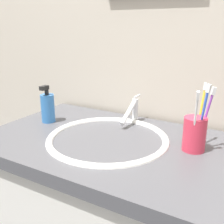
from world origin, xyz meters
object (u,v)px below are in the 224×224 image
Objects in this scene: toothbrush_blue at (203,114)px; toothbrush_yellow at (201,111)px; toothbrush_white at (195,119)px; toothbrush_purple at (206,115)px; toothbrush_cup at (194,134)px; soap_dispenser at (48,107)px; faucet at (133,110)px.

toothbrush_blue reaches higher than toothbrush_yellow.
toothbrush_white is at bearing -122.64° from toothbrush_blue.
toothbrush_purple is at bearing -50.58° from toothbrush_yellow.
toothbrush_yellow is at bearing 129.42° from toothbrush_purple.
soap_dispenser is (-0.58, -0.03, 0.01)m from toothbrush_cup.
soap_dispenser is at bearing 179.12° from toothbrush_white.
faucet is 0.34m from toothbrush_white.
toothbrush_purple is 0.98× the size of toothbrush_yellow.
faucet is at bearing 159.16° from toothbrush_purple.
toothbrush_cup is 0.08m from toothbrush_yellow.
toothbrush_cup is at bearing 98.66° from toothbrush_white.
toothbrush_white is (0.01, -0.03, 0.06)m from toothbrush_cup.
toothbrush_cup is at bearing -143.03° from toothbrush_purple.
toothbrush_white is at bearing -81.34° from toothbrush_cup.
toothbrush_yellow is at bearing 91.27° from toothbrush_white.
soap_dispenser is (-0.58, 0.01, -0.06)m from toothbrush_white.
toothbrush_cup is 0.07m from toothbrush_blue.
faucet is 0.30m from toothbrush_yellow.
toothbrush_white is at bearing -30.92° from faucet.
toothbrush_white is 1.29× the size of soap_dispenser.
soap_dispenser reaches higher than toothbrush_cup.
toothbrush_yellow is at bearing 106.88° from toothbrush_blue.
toothbrush_white is 0.08m from toothbrush_yellow.
toothbrush_cup is 0.55× the size of toothbrush_white.
toothbrush_white is 0.99× the size of toothbrush_purple.
toothbrush_cup reaches higher than faucet.
toothbrush_blue is at bearing -27.25° from toothbrush_cup.
toothbrush_yellow is (0.28, -0.09, 0.07)m from faucet.
faucet is at bearing 154.03° from toothbrush_blue.
faucet is at bearing 162.51° from toothbrush_yellow.
toothbrush_white is at bearing -0.88° from soap_dispenser.
toothbrush_white reaches higher than toothbrush_cup.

